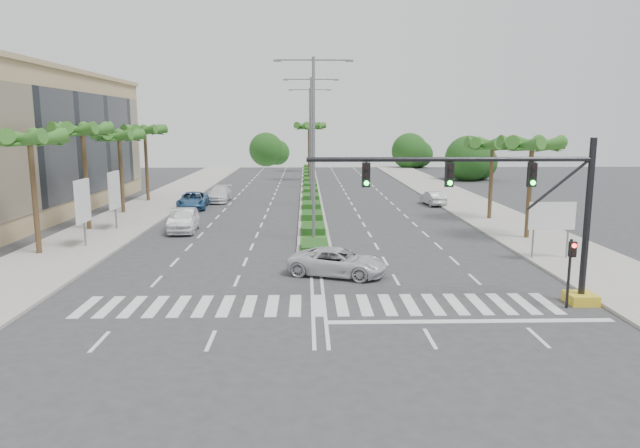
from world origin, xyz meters
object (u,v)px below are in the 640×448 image
at_px(car_parked_d, 219,194).
at_px(car_right, 433,198).
at_px(car_parked_c, 193,200).
at_px(car_crossing, 338,262).
at_px(car_parked_a, 184,221).
at_px(car_parked_b, 183,220).

distance_m(car_parked_d, car_right, 21.29).
bearing_deg(car_parked_c, car_crossing, -67.98).
bearing_deg(car_parked_a, car_crossing, -52.86).
bearing_deg(car_parked_b, car_parked_a, -75.44).
xyz_separation_m(car_parked_a, car_right, (21.22, 13.33, -0.13)).
xyz_separation_m(car_parked_a, car_parked_b, (-0.18, 0.55, -0.01)).
relative_size(car_parked_c, car_right, 1.34).
bearing_deg(car_parked_d, car_parked_a, -89.17).
distance_m(car_parked_b, car_parked_d, 15.81).
bearing_deg(car_parked_b, car_parked_c, 93.68).
height_order(car_parked_b, car_parked_c, car_parked_b).
bearing_deg(car_right, car_parked_d, -15.09).
bearing_deg(car_crossing, car_parked_b, 59.19).
distance_m(car_parked_c, car_crossing, 26.91).
height_order(car_parked_a, car_parked_c, car_parked_a).
distance_m(car_parked_c, car_right, 22.88).
xyz_separation_m(car_parked_d, car_right, (21.08, -3.03, -0.08)).
relative_size(car_parked_c, car_crossing, 1.08).
height_order(car_parked_d, car_crossing, car_parked_d).
height_order(car_parked_a, car_crossing, car_parked_a).
xyz_separation_m(car_parked_b, car_right, (21.40, 12.78, -0.12)).
relative_size(car_parked_b, car_parked_d, 0.93).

